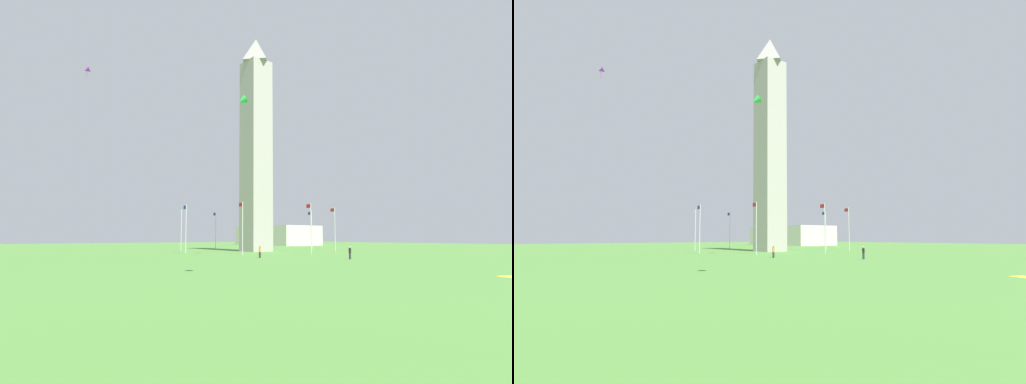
% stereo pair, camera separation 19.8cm
% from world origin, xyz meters
% --- Properties ---
extents(ground_plane, '(260.00, 260.00, 0.00)m').
position_xyz_m(ground_plane, '(0.00, 0.00, 0.00)').
color(ground_plane, '#477A33').
extents(obelisk_monument, '(4.89, 4.89, 44.42)m').
position_xyz_m(obelisk_monument, '(0.00, 0.00, 22.21)').
color(obelisk_monument, '#A8A399').
rests_on(obelisk_monument, ground).
extents(flagpole_n, '(1.12, 0.14, 8.61)m').
position_xyz_m(flagpole_n, '(15.61, 0.00, 4.70)').
color(flagpole_n, silver).
rests_on(flagpole_n, ground).
extents(flagpole_ne, '(1.12, 0.14, 8.61)m').
position_xyz_m(flagpole_ne, '(11.05, 11.00, 4.70)').
color(flagpole_ne, silver).
rests_on(flagpole_ne, ground).
extents(flagpole_e, '(1.12, 0.14, 8.61)m').
position_xyz_m(flagpole_e, '(0.06, 15.55, 4.70)').
color(flagpole_e, silver).
rests_on(flagpole_e, ground).
extents(flagpole_se, '(1.12, 0.14, 8.61)m').
position_xyz_m(flagpole_se, '(-10.94, 11.00, 4.70)').
color(flagpole_se, silver).
rests_on(flagpole_se, ground).
extents(flagpole_s, '(1.12, 0.14, 8.61)m').
position_xyz_m(flagpole_s, '(-15.50, 0.00, 4.70)').
color(flagpole_s, silver).
rests_on(flagpole_s, ground).
extents(flagpole_sw, '(1.12, 0.14, 8.61)m').
position_xyz_m(flagpole_sw, '(-10.94, -11.00, 4.70)').
color(flagpole_sw, silver).
rests_on(flagpole_sw, ground).
extents(flagpole_w, '(1.12, 0.14, 8.61)m').
position_xyz_m(flagpole_w, '(0.06, -15.55, 4.70)').
color(flagpole_w, silver).
rests_on(flagpole_w, ground).
extents(flagpole_nw, '(1.12, 0.14, 8.61)m').
position_xyz_m(flagpole_nw, '(11.05, -11.00, 4.70)').
color(flagpole_nw, silver).
rests_on(flagpole_nw, ground).
extents(person_orange_shirt, '(0.32, 0.32, 1.66)m').
position_xyz_m(person_orange_shirt, '(-19.93, 14.29, 0.82)').
color(person_orange_shirt, '#2D2D38').
rests_on(person_orange_shirt, ground).
extents(person_black_shirt, '(0.32, 0.32, 1.66)m').
position_xyz_m(person_black_shirt, '(-29.74, 7.00, 0.83)').
color(person_black_shirt, '#2D2D38').
rests_on(person_black_shirt, ground).
extents(kite_green_delta, '(1.63, 1.92, 2.67)m').
position_xyz_m(kite_green_delta, '(-15.58, 14.37, 23.71)').
color(kite_green_delta, green).
extents(kite_purple_delta, '(1.43, 1.52, 1.99)m').
position_xyz_m(kite_purple_delta, '(4.51, 32.30, 30.91)').
color(kite_purple_delta, purple).
extents(distant_building, '(28.30, 16.09, 6.57)m').
position_xyz_m(distant_building, '(44.53, -42.69, 3.29)').
color(distant_building, beige).
rests_on(distant_building, ground).
extents(picnic_blanket_near_first_person, '(2.21, 2.00, 0.01)m').
position_xyz_m(picnic_blanket_near_first_person, '(-52.30, 15.94, 0.01)').
color(picnic_blanket_near_first_person, yellow).
rests_on(picnic_blanket_near_first_person, ground).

